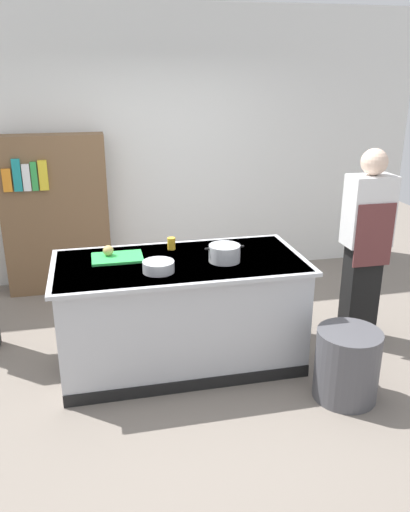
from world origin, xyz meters
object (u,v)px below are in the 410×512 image
(person_chef, at_px, (366,243))
(trash_bin, at_px, (347,365))
(onion, at_px, (108,250))
(stock_pot, at_px, (224,253))
(bookshelf, at_px, (56,215))
(juice_cup, at_px, (171,243))
(mixing_bowl, at_px, (158,267))

(person_chef, bearing_deg, trash_bin, 143.16)
(onion, relative_size, trash_bin, 0.16)
(onion, distance_m, person_chef, 2.18)
(person_chef, bearing_deg, stock_pot, 91.77)
(trash_bin, bearing_deg, bookshelf, 129.74)
(stock_pot, distance_m, person_chef, 1.29)
(juice_cup, distance_m, bookshelf, 1.82)
(mixing_bowl, bearing_deg, person_chef, 7.47)
(mixing_bowl, distance_m, trash_bin, 1.57)
(stock_pot, distance_m, mixing_bowl, 0.55)
(onion, bearing_deg, stock_pot, -17.29)
(mixing_bowl, bearing_deg, stock_pot, 11.99)
(onion, relative_size, mixing_bowl, 0.36)
(stock_pot, distance_m, juice_cup, 0.52)
(mixing_bowl, distance_m, juice_cup, 0.52)
(stock_pot, xyz_separation_m, juice_cup, (-0.36, 0.38, -0.02))
(mixing_bowl, xyz_separation_m, bookshelf, (-0.83, 2.00, -0.09))
(person_chef, height_order, bookshelf, person_chef)
(stock_pot, distance_m, trash_bin, 1.24)
(mixing_bowl, relative_size, bookshelf, 0.14)
(juice_cup, bearing_deg, mixing_bowl, -109.71)
(stock_pot, relative_size, trash_bin, 0.58)
(stock_pot, bearing_deg, person_chef, 5.55)
(trash_bin, bearing_deg, mixing_bowl, 156.43)
(juice_cup, xyz_separation_m, person_chef, (1.65, -0.25, -0.04))
(stock_pot, relative_size, juice_cup, 3.13)
(trash_bin, distance_m, bookshelf, 3.38)
(juice_cup, bearing_deg, bookshelf, 123.77)
(trash_bin, distance_m, person_chef, 1.16)
(juice_cup, xyz_separation_m, bookshelf, (-1.01, 1.51, -0.10))
(stock_pot, bearing_deg, onion, 162.71)
(juice_cup, relative_size, person_chef, 0.06)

